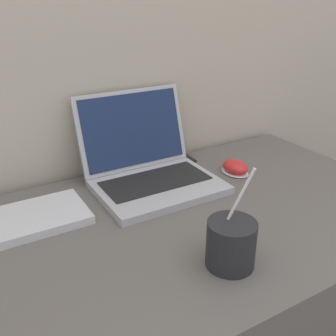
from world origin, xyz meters
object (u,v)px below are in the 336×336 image
object	(u,v)px
drink_cup	(231,243)
usb_stick	(189,159)
external_keyboard	(6,225)
laptop	(149,165)
computer_mouse	(235,167)

from	to	relation	value
drink_cup	usb_stick	distance (m)	0.53
external_keyboard	drink_cup	bearing A→B (deg)	-44.87
laptop	external_keyboard	size ratio (longest dim) A/B	0.90
drink_cup	computer_mouse	size ratio (longest dim) A/B	2.24
laptop	external_keyboard	bearing A→B (deg)	-173.15
computer_mouse	external_keyboard	world-z (taller)	computer_mouse
laptop	drink_cup	xyz separation A→B (m)	(-0.03, -0.40, -0.00)
usb_stick	drink_cup	bearing A→B (deg)	-114.43
laptop	drink_cup	bearing A→B (deg)	-94.85
computer_mouse	usb_stick	distance (m)	0.16
drink_cup	usb_stick	world-z (taller)	drink_cup
computer_mouse	usb_stick	size ratio (longest dim) A/B	1.52
drink_cup	external_keyboard	world-z (taller)	drink_cup
computer_mouse	external_keyboard	bearing A→B (deg)	177.92
computer_mouse	usb_stick	world-z (taller)	computer_mouse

